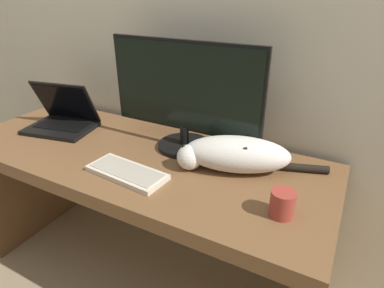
% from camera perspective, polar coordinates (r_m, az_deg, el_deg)
% --- Properties ---
extents(wall_back, '(6.40, 0.06, 2.60)m').
position_cam_1_polar(wall_back, '(1.58, -2.68, 22.96)').
color(wall_back, beige).
rests_on(wall_back, ground_plane).
extents(desk, '(1.68, 0.66, 0.73)m').
position_cam_1_polar(desk, '(1.50, -9.71, -6.45)').
color(desk, brown).
rests_on(desk, ground_plane).
extents(monitor, '(0.70, 0.24, 0.47)m').
position_cam_1_polar(monitor, '(1.36, -1.40, 8.55)').
color(monitor, black).
rests_on(monitor, desk).
extents(laptop, '(0.36, 0.30, 0.24)m').
position_cam_1_polar(laptop, '(1.76, -22.04, 4.05)').
color(laptop, black).
rests_on(laptop, desk).
extents(external_keyboard, '(0.33, 0.16, 0.02)m').
position_cam_1_polar(external_keyboard, '(1.27, -11.51, -4.98)').
color(external_keyboard, beige).
rests_on(external_keyboard, desk).
extents(cat, '(0.56, 0.30, 0.14)m').
position_cam_1_polar(cat, '(1.26, 7.48, -1.71)').
color(cat, silver).
rests_on(cat, desk).
extents(coffee_mug, '(0.08, 0.08, 0.09)m').
position_cam_1_polar(coffee_mug, '(1.06, 15.76, -10.18)').
color(coffee_mug, '#9E382D').
rests_on(coffee_mug, desk).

